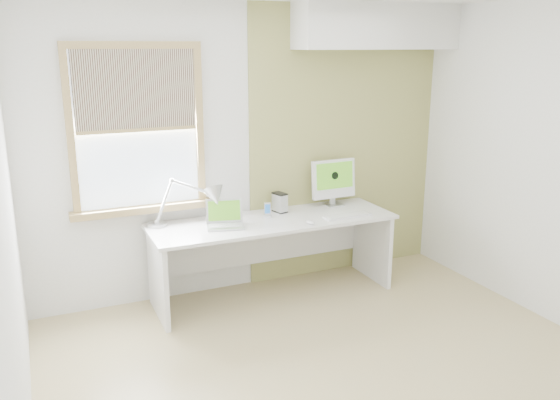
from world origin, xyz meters
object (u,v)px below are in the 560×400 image
desk (271,238)px  laptop (225,220)px  imac (333,180)px  desk_lamp (204,200)px  external_drive (280,203)px

desk → laptop: laptop is taller
imac → desk_lamp: bearing=-176.0°
desk_lamp → desk: bearing=-6.1°
desk → external_drive: 0.35m
desk_lamp → laptop: (0.14, -0.12, -0.16)m
imac → laptop: bearing=-169.7°
external_drive → imac: (0.57, 0.02, 0.16)m
desk_lamp → laptop: bearing=-40.5°
desk → laptop: bearing=-172.4°
desk → desk_lamp: desk_lamp is taller
imac → external_drive: bearing=-178.1°
external_drive → imac: size_ratio=0.40×
desk → desk_lamp: 0.72m
desk → imac: size_ratio=4.84×
laptop → external_drive: 0.63m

